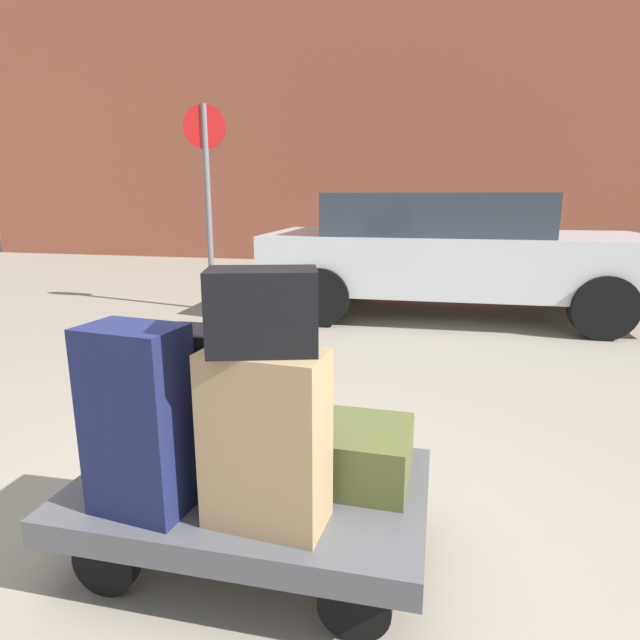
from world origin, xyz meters
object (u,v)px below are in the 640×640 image
(suitcase_navy_center, at_px, (138,420))
(bollard_kerb_mid, at_px, (638,273))
(suitcase_black_rear_right, at_px, (216,404))
(parked_car, at_px, (448,251))
(no_parking_sign, at_px, (207,187))
(bollard_kerb_near, at_px, (545,271))
(suitcase_tan_front_left, at_px, (266,439))
(luggage_cart, at_px, (251,497))
(duffel_bag_black_topmost_pile, at_px, (262,311))
(suitcase_olive_rear_left, at_px, (337,450))

(suitcase_navy_center, bearing_deg, bollard_kerb_mid, 68.58)
(suitcase_black_rear_right, relative_size, parked_car, 0.13)
(suitcase_navy_center, bearing_deg, no_parking_sign, 118.40)
(suitcase_navy_center, xyz_separation_m, bollard_kerb_near, (2.54, 7.03, -0.39))
(suitcase_tan_front_left, bearing_deg, luggage_cart, 127.87)
(luggage_cart, bearing_deg, duffel_bag_black_topmost_pile, -57.18)
(bollard_kerb_near, bearing_deg, suitcase_navy_center, -109.85)
(parked_car, xyz_separation_m, bollard_kerb_mid, (2.76, 2.12, -0.48))
(parked_car, bearing_deg, luggage_cart, -99.24)
(suitcase_olive_rear_left, bearing_deg, luggage_cart, -158.20)
(duffel_bag_black_topmost_pile, distance_m, bollard_kerb_mid, 7.82)
(luggage_cart, xyz_separation_m, no_parking_sign, (-2.07, 4.30, 1.22))
(suitcase_black_rear_right, bearing_deg, duffel_bag_black_topmost_pile, -42.66)
(suitcase_tan_front_left, bearing_deg, suitcase_black_rear_right, 143.72)
(duffel_bag_black_topmost_pile, height_order, parked_car, parked_car)
(suitcase_black_rear_right, height_order, suitcase_navy_center, suitcase_navy_center)
(bollard_kerb_near, height_order, bollard_kerb_mid, same)
(luggage_cart, distance_m, bollard_kerb_near, 7.15)
(bollard_kerb_near, bearing_deg, no_parking_sign, -150.01)
(luggage_cart, height_order, bollard_kerb_mid, bollard_kerb_mid)
(bollard_kerb_near, distance_m, no_parking_sign, 5.13)
(bollard_kerb_mid, bearing_deg, parked_car, -142.45)
(suitcase_tan_front_left, height_order, no_parking_sign, no_parking_sign)
(suitcase_black_rear_right, distance_m, suitcase_navy_center, 0.31)
(suitcase_black_rear_right, bearing_deg, bollard_kerb_mid, 60.31)
(duffel_bag_black_topmost_pile, distance_m, bollard_kerb_near, 7.36)
(suitcase_olive_rear_left, distance_m, no_parking_sign, 4.93)
(suitcase_olive_rear_left, height_order, duffel_bag_black_topmost_pile, duffel_bag_black_topmost_pile)
(bollard_kerb_near, xyz_separation_m, bollard_kerb_mid, (1.28, 0.00, 0.00))
(luggage_cart, relative_size, duffel_bag_black_topmost_pile, 4.00)
(suitcase_black_rear_right, height_order, duffel_bag_black_topmost_pile, duffel_bag_black_topmost_pile)
(suitcase_olive_rear_left, distance_m, parked_car, 4.60)
(suitcase_navy_center, xyz_separation_m, duffel_bag_black_topmost_pile, (0.44, 0.02, 0.39))
(suitcase_black_rear_right, xyz_separation_m, bollard_kerb_mid, (3.65, 6.77, -0.35))
(parked_car, height_order, bollard_kerb_near, parked_car)
(no_parking_sign, bearing_deg, duffel_bag_black_topmost_pile, -63.90)
(suitcase_tan_front_left, relative_size, duffel_bag_black_topmost_pile, 1.78)
(parked_car, relative_size, bollard_kerb_mid, 7.79)
(suitcase_black_rear_right, relative_size, bollard_kerb_mid, 1.03)
(luggage_cart, bearing_deg, bollard_kerb_mid, 62.64)
(suitcase_black_rear_right, relative_size, suitcase_navy_center, 0.89)
(suitcase_black_rear_right, height_order, parked_car, parked_car)
(suitcase_tan_front_left, xyz_separation_m, parked_car, (0.62, 4.90, 0.13))
(parked_car, xyz_separation_m, no_parking_sign, (-2.84, -0.37, 0.73))
(suitcase_black_rear_right, distance_m, bollard_kerb_near, 7.18)
(suitcase_navy_center, height_order, bollard_kerb_mid, suitcase_navy_center)
(suitcase_navy_center, height_order, suitcase_olive_rear_left, suitcase_navy_center)
(suitcase_olive_rear_left, relative_size, duffel_bag_black_topmost_pile, 1.67)
(suitcase_tan_front_left, relative_size, bollard_kerb_mid, 1.05)
(bollard_kerb_mid, height_order, no_parking_sign, no_parking_sign)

